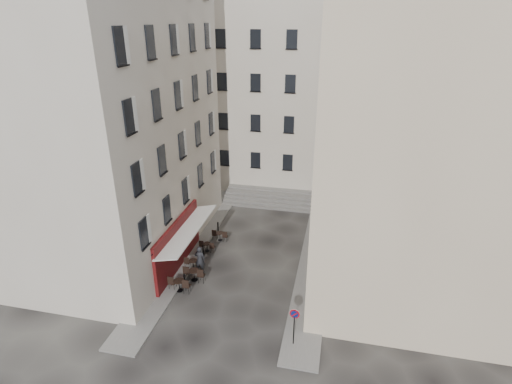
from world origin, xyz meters
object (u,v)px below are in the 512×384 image
(no_parking_sign, at_px, (294,320))
(bistro_table_b, at_px, (194,274))
(pedestrian, at_px, (200,259))
(bistro_table_a, at_px, (180,284))

(no_parking_sign, relative_size, bistro_table_b, 1.62)
(bistro_table_b, bearing_deg, pedestrian, 87.45)
(bistro_table_b, relative_size, pedestrian, 0.73)
(bistro_table_b, bearing_deg, no_parking_sign, -31.06)
(bistro_table_a, distance_m, pedestrian, 2.33)
(no_parking_sign, relative_size, bistro_table_a, 1.62)
(no_parking_sign, bearing_deg, bistro_table_a, 165.70)
(bistro_table_a, relative_size, pedestrian, 0.73)
(no_parking_sign, xyz_separation_m, bistro_table_b, (-6.94, 4.18, -1.12))
(no_parking_sign, height_order, pedestrian, no_parking_sign)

